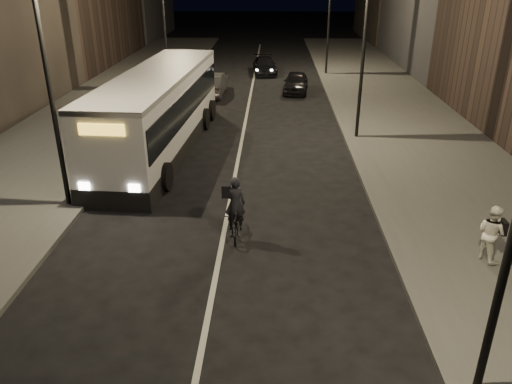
# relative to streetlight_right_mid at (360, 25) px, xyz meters

# --- Properties ---
(ground) EXTENTS (180.00, 180.00, 0.00)m
(ground) POSITION_rel_streetlight_right_mid_xyz_m (-5.33, -12.00, -5.36)
(ground) COLOR black
(ground) RESTS_ON ground
(sidewalk_right) EXTENTS (7.00, 70.00, 0.16)m
(sidewalk_right) POSITION_rel_streetlight_right_mid_xyz_m (3.17, 2.00, -5.28)
(sidewalk_right) COLOR #3D3E3B
(sidewalk_right) RESTS_ON ground
(sidewalk_left) EXTENTS (7.00, 70.00, 0.16)m
(sidewalk_left) POSITION_rel_streetlight_right_mid_xyz_m (-13.83, 2.00, -5.28)
(sidewalk_left) COLOR #3D3E3B
(sidewalk_left) RESTS_ON ground
(streetlight_right_mid) EXTENTS (1.20, 0.44, 8.12)m
(streetlight_right_mid) POSITION_rel_streetlight_right_mid_xyz_m (0.00, 0.00, 0.00)
(streetlight_right_mid) COLOR black
(streetlight_right_mid) RESTS_ON sidewalk_right
(streetlight_right_far) EXTENTS (1.20, 0.44, 8.12)m
(streetlight_right_far) POSITION_rel_streetlight_right_mid_xyz_m (0.00, 16.00, 0.00)
(streetlight_right_far) COLOR black
(streetlight_right_far) RESTS_ON sidewalk_right
(streetlight_left_near) EXTENTS (1.20, 0.44, 8.12)m
(streetlight_left_near) POSITION_rel_streetlight_right_mid_xyz_m (-10.66, -8.00, 0.00)
(streetlight_left_near) COLOR black
(streetlight_left_near) RESTS_ON sidewalk_left
(streetlight_left_far) EXTENTS (1.20, 0.44, 8.12)m
(streetlight_left_far) POSITION_rel_streetlight_right_mid_xyz_m (-10.66, 10.00, 0.00)
(streetlight_left_far) COLOR black
(streetlight_left_far) RESTS_ON sidewalk_left
(city_bus) EXTENTS (3.70, 13.26, 3.53)m
(city_bus) POSITION_rel_streetlight_right_mid_xyz_m (-8.93, -1.76, -3.44)
(city_bus) COLOR silver
(city_bus) RESTS_ON ground
(cyclist_on_bicycle) EXTENTS (0.72, 1.84, 2.08)m
(cyclist_on_bicycle) POSITION_rel_streetlight_right_mid_xyz_m (-4.93, -9.90, -4.67)
(cyclist_on_bicycle) COLOR black
(cyclist_on_bicycle) RESTS_ON ground
(pedestrian_woman) EXTENTS (0.91, 0.99, 1.66)m
(pedestrian_woman) POSITION_rel_streetlight_right_mid_xyz_m (2.27, -11.21, -4.37)
(pedestrian_woman) COLOR silver
(pedestrian_woman) RESTS_ON sidewalk_right
(car_near) EXTENTS (1.91, 4.01, 1.32)m
(car_near) POSITION_rel_streetlight_right_mid_xyz_m (-2.32, 10.07, -4.70)
(car_near) COLOR black
(car_near) RESTS_ON ground
(car_mid) EXTENTS (1.77, 4.61, 1.50)m
(car_mid) POSITION_rel_streetlight_right_mid_xyz_m (-7.84, 9.01, -4.61)
(car_mid) COLOR #333335
(car_mid) RESTS_ON ground
(car_far) EXTENTS (2.13, 4.46, 1.25)m
(car_far) POSITION_rel_streetlight_right_mid_xyz_m (-4.53, 16.43, -4.73)
(car_far) COLOR black
(car_far) RESTS_ON ground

